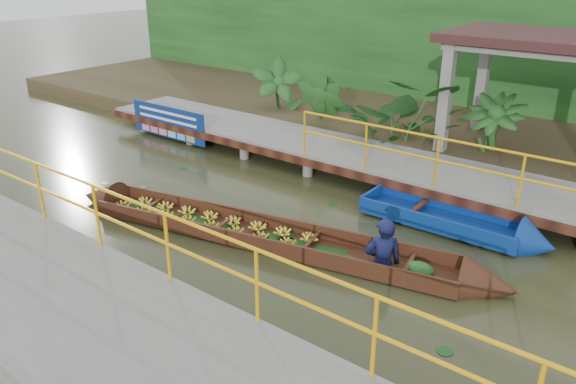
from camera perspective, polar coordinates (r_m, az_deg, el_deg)
The scene contains 10 objects.
ground at distance 10.75m, azimuth -2.13°, elevation -3.62°, with size 80.00×80.00×0.00m, color #2C3018.
land_strip at distance 16.73m, azimuth 14.62°, elevation 6.28°, with size 30.00×8.00×0.45m, color #312518.
far_dock at distance 13.16m, azimuth 7.52°, elevation 3.53°, with size 16.00×2.06×1.66m.
near_dock at distance 7.56m, azimuth -17.35°, elevation -14.76°, with size 18.00×2.40×1.73m.
pavilion at distance 14.16m, azimuth 24.98°, elevation 12.80°, with size 4.40×3.00×3.00m.
foliage_backdrop at distance 18.64m, azimuth 18.40°, elevation 13.13°, with size 30.00×0.80×4.00m, color #123B14.
vendor_boat at distance 9.98m, azimuth -0.55°, elevation -4.19°, with size 8.64×2.62×2.05m.
moored_blue_boat at distance 10.89m, azimuth 19.57°, elevation -3.78°, with size 3.62×1.03×0.86m.
blue_banner at distance 15.95m, azimuth -12.09°, elevation 6.96°, with size 2.84×0.04×0.89m.
tropical_plants at distance 13.87m, azimuth 18.23°, elevation 6.45°, with size 14.10×1.10×1.38m.
Camera 1 is at (6.21, -7.35, 4.79)m, focal length 35.00 mm.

